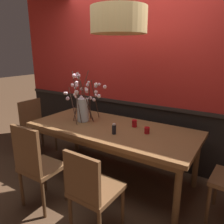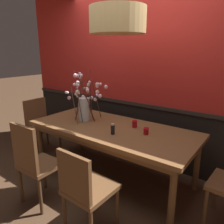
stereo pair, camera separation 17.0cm
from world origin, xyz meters
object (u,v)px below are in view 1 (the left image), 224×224
Objects in this scene: chair_far_side_left at (125,121)px; chair_head_west_end at (36,124)px; candle_holder_nearer_center at (147,130)px; chair_far_side_right at (157,127)px; chair_near_side_left at (36,163)px; chair_near_side_right at (92,189)px; candle_holder_nearer_edge at (134,123)px; vase_with_blossoms at (83,105)px; pendant_lamp at (119,20)px; condiment_bottle at (114,129)px; dining_table at (112,133)px.

chair_far_side_left is 1.51m from chair_head_west_end.
candle_holder_nearer_center is (1.98, 0.06, 0.27)m from chair_head_west_end.
chair_far_side_right is 0.95× the size of chair_near_side_left.
candle_holder_nearer_edge is at bearing 96.87° from chair_near_side_right.
chair_near_side_right is at bearing -87.08° from chair_far_side_right.
chair_far_side_right is 1.33× the size of vase_with_blossoms.
chair_near_side_left is at bearing -83.41° from vase_with_blossoms.
chair_head_west_end is at bearing 177.29° from pendant_lamp.
candle_holder_nearer_edge is 1.25m from pendant_lamp.
pendant_lamp reaches higher than candle_holder_nearer_edge.
chair_near_side_right is 0.97× the size of chair_far_side_left.
candle_holder_nearer_center is 0.27m from candle_holder_nearer_edge.
vase_with_blossoms is (-0.16, -0.90, 0.45)m from chair_far_side_left.
condiment_bottle is (0.46, -1.09, 0.28)m from chair_far_side_left.
condiment_bottle is at bearing 55.28° from chair_near_side_left.
candle_holder_nearer_edge is at bearing 61.10° from chair_near_side_left.
dining_table is 1.01m from chair_near_side_left.
dining_table is 1.52m from chair_head_west_end.
chair_far_side_left is at bearing 79.80° from vase_with_blossoms.
chair_far_side_left is at bearing 110.60° from chair_near_side_right.
pendant_lamp is (0.51, 0.83, 1.47)m from chair_near_side_left.
candle_holder_nearer_edge is at bearing 6.03° from chair_head_west_end.
vase_with_blossoms reaches higher than chair_near_side_left.
vase_with_blossoms is 7.56× the size of candle_holder_nearer_edge.
chair_near_side_left is at bearing -124.72° from condiment_bottle.
candle_holder_nearer_center is at bearing 49.06° from chair_near_side_left.
pendant_lamp reaches higher than chair_far_side_right.
dining_table is 0.28m from condiment_bottle.
chair_head_west_end is 6.99× the size of condiment_bottle.
chair_head_west_end is at bearing 174.18° from condiment_bottle.
chair_head_west_end reaches higher than chair_near_side_right.
chair_near_side_left is 1.40× the size of vase_with_blossoms.
dining_table is 3.13× the size of vase_with_blossoms.
pendant_lamp reaches higher than dining_table.
candle_holder_nearer_center reaches higher than dining_table.
candle_holder_nearer_edge is (-0.04, -0.74, 0.26)m from chair_far_side_right.
candle_holder_nearer_center is at bearing 22.36° from pendant_lamp.
chair_far_side_right is at bearing 87.09° from candle_holder_nearer_edge.
vase_with_blossoms reaches higher than chair_head_west_end.
vase_with_blossoms is at bearing 132.60° from chair_near_side_right.
chair_far_side_right is at bearing 0.34° from chair_far_side_left.
dining_table is 2.47× the size of chair_near_side_right.
chair_near_side_left is at bearing -130.94° from candle_holder_nearer_center.
chair_far_side_left reaches higher than dining_table.
chair_head_west_end is 1.29× the size of vase_with_blossoms.
chair_far_side_right reaches higher than condiment_bottle.
pendant_lamp reaches higher than chair_head_west_end.
chair_near_side_right reaches higher than candle_holder_nearer_edge.
dining_table is 2.40× the size of chair_far_side_left.
candle_holder_nearer_edge is at bearing 70.89° from pendant_lamp.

